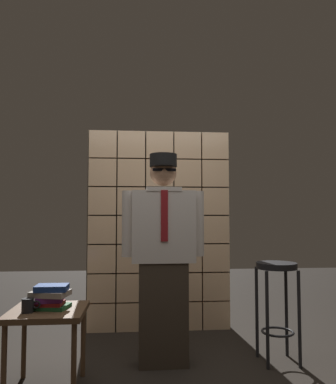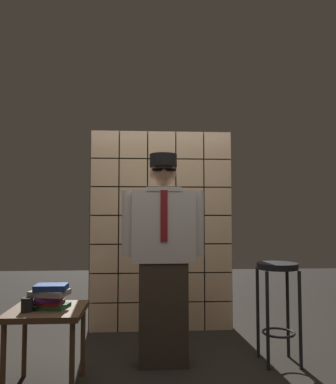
{
  "view_description": "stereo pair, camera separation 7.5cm",
  "coord_description": "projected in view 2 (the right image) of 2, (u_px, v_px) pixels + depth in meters",
  "views": [
    {
      "loc": [
        -0.26,
        -2.68,
        1.21
      ],
      "look_at": [
        0.01,
        0.49,
        1.42
      ],
      "focal_mm": 35.55,
      "sensor_mm": 36.0,
      "label": 1
    },
    {
      "loc": [
        -0.18,
        -2.69,
        1.21
      ],
      "look_at": [
        0.01,
        0.49,
        1.42
      ],
      "focal_mm": 35.55,
      "sensor_mm": 36.0,
      "label": 2
    }
  ],
  "objects": [
    {
      "name": "glass_block_wall",
      "position": [
        161.0,
        229.0,
        4.12
      ],
      "size": [
        1.56,
        0.1,
        2.18
      ],
      "color": "#E0B78C",
      "rests_on": "ground"
    },
    {
      "name": "standing_person",
      "position": [
        163.0,
        253.0,
        3.15
      ],
      "size": [
        0.69,
        0.29,
        1.73
      ],
      "rotation": [
        0.0,
        0.0,
        0.01
      ],
      "color": "#382D23",
      "rests_on": "ground"
    },
    {
      "name": "bar_stool",
      "position": [
        278.0,
        288.0,
        3.17
      ],
      "size": [
        0.34,
        0.34,
        0.82
      ],
      "color": "black",
      "rests_on": "ground"
    },
    {
      "name": "side_table",
      "position": [
        47.0,
        319.0,
        2.7
      ],
      "size": [
        0.52,
        0.52,
        0.56
      ],
      "color": "#513823",
      "rests_on": "ground"
    },
    {
      "name": "book_stack",
      "position": [
        50.0,
        296.0,
        2.71
      ],
      "size": [
        0.29,
        0.24,
        0.17
      ],
      "color": "#1E592D",
      "rests_on": "side_table"
    },
    {
      "name": "coffee_mug",
      "position": [
        27.0,
        305.0,
        2.61
      ],
      "size": [
        0.13,
        0.08,
        0.09
      ],
      "color": "black",
      "rests_on": "side_table"
    }
  ]
}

